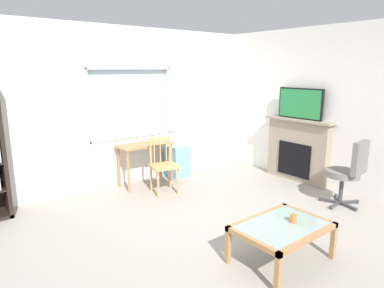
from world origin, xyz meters
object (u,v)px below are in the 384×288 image
at_px(fireplace, 298,150).
at_px(tv, 300,104).
at_px(sippy_cup, 293,218).
at_px(plastic_drawer_unit, 177,161).
at_px(desk_under_window, 145,151).
at_px(office_chair, 349,170).
at_px(coffee_table, 282,230).
at_px(wooden_chair, 163,165).

bearing_deg(fireplace, tv, 180.00).
bearing_deg(sippy_cup, plastic_drawer_unit, 76.75).
relative_size(desk_under_window, plastic_drawer_unit, 1.61).
height_order(office_chair, coffee_table, office_chair).
bearing_deg(desk_under_window, sippy_cup, -90.22).
bearing_deg(plastic_drawer_unit, office_chair, -68.05).
distance_m(desk_under_window, wooden_chair, 0.53).
relative_size(tv, sippy_cup, 9.53).
bearing_deg(tv, coffee_table, -148.08).
distance_m(fireplace, coffee_table, 2.84).
height_order(plastic_drawer_unit, sippy_cup, plastic_drawer_unit).
bearing_deg(wooden_chair, tv, -24.04).
xyz_separation_m(fireplace, coffee_table, (-2.41, -1.49, -0.21)).
xyz_separation_m(wooden_chair, plastic_drawer_unit, (0.68, 0.56, -0.17)).
distance_m(plastic_drawer_unit, tv, 2.44).
height_order(plastic_drawer_unit, fireplace, fireplace).
xyz_separation_m(plastic_drawer_unit, coffee_table, (-0.86, -3.04, 0.06)).
relative_size(office_chair, coffee_table, 1.01).
distance_m(desk_under_window, office_chair, 3.24).
distance_m(wooden_chair, plastic_drawer_unit, 0.90).
bearing_deg(plastic_drawer_unit, wooden_chair, -140.48).
xyz_separation_m(fireplace, sippy_cup, (-2.27, -1.52, -0.11)).
distance_m(desk_under_window, tv, 2.81).
bearing_deg(fireplace, plastic_drawer_unit, 134.93).
distance_m(office_chair, coffee_table, 2.00).
bearing_deg(plastic_drawer_unit, fireplace, -45.07).
height_order(plastic_drawer_unit, office_chair, office_chair).
relative_size(desk_under_window, office_chair, 0.95).
distance_m(tv, office_chair, 1.51).
height_order(wooden_chair, office_chair, office_chair).
bearing_deg(fireplace, desk_under_window, 146.40).
distance_m(desk_under_window, plastic_drawer_unit, 0.78).
xyz_separation_m(desk_under_window, fireplace, (2.26, -1.50, -0.04)).
bearing_deg(office_chair, wooden_chair, 129.50).
bearing_deg(sippy_cup, desk_under_window, 89.78).
relative_size(fireplace, office_chair, 1.29).
bearing_deg(coffee_table, fireplace, 31.73).
relative_size(fireplace, tv, 1.50).
bearing_deg(wooden_chair, desk_under_window, 93.15).
bearing_deg(office_chair, sippy_cup, -169.28).
height_order(fireplace, coffee_table, fireplace).
height_order(desk_under_window, coffee_table, desk_under_window).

